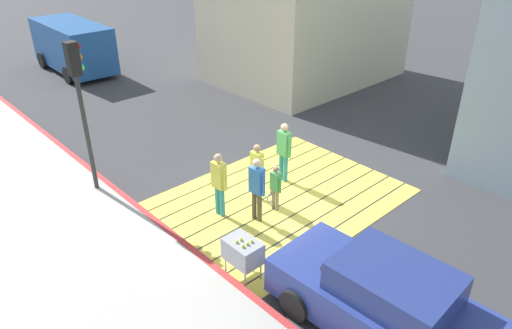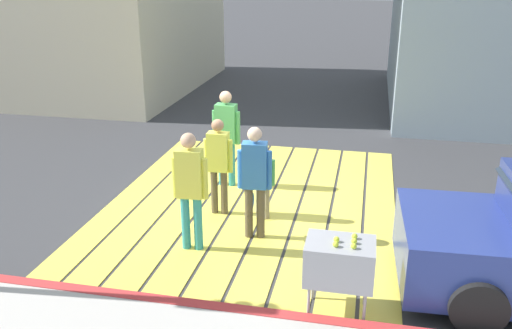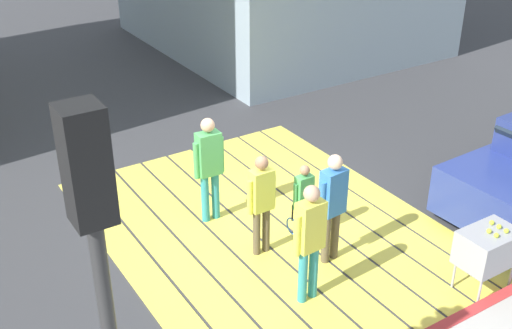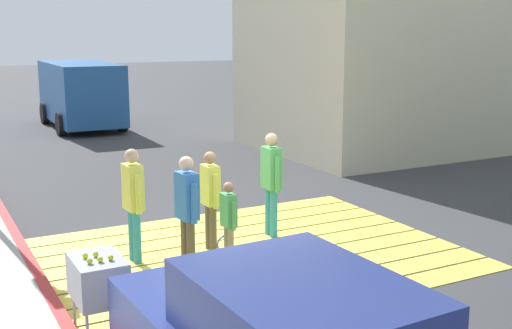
{
  "view_description": "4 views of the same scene",
  "coord_description": "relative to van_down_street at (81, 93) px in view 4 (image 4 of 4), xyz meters",
  "views": [
    {
      "loc": [
        -8.01,
        -7.62,
        7.02
      ],
      "look_at": [
        -0.66,
        0.33,
        1.15
      ],
      "focal_mm": 32.89,
      "sensor_mm": 36.0,
      "label": 1
    },
    {
      "loc": [
        -8.51,
        -1.88,
        3.94
      ],
      "look_at": [
        -0.51,
        -0.18,
        0.93
      ],
      "focal_mm": 38.08,
      "sensor_mm": 36.0,
      "label": 2
    },
    {
      "loc": [
        -7.26,
        4.83,
        5.74
      ],
      "look_at": [
        0.22,
        0.08,
        1.09
      ],
      "focal_mm": 44.86,
      "sensor_mm": 36.0,
      "label": 3
    },
    {
      "loc": [
        -4.65,
        -8.89,
        3.54
      ],
      "look_at": [
        0.47,
        0.74,
        1.28
      ],
      "focal_mm": 46.04,
      "sensor_mm": 36.0,
      "label": 4
    }
  ],
  "objects": [
    {
      "name": "pedestrian_teen_behind",
      "position": [
        -1.43,
        -14.68,
        -0.32
      ],
      "size": [
        0.21,
        0.48,
        1.64
      ],
      "color": "brown",
      "rests_on": "ground"
    },
    {
      "name": "pedestrian_adult_trailing",
      "position": [
        -2.69,
        -14.62,
        -0.24
      ],
      "size": [
        0.25,
        0.52,
        1.78
      ],
      "color": "teal",
      "rests_on": "ground"
    },
    {
      "name": "curb_painted",
      "position": [
        -4.17,
        -15.13,
        -1.21
      ],
      "size": [
        0.16,
        40.0,
        0.13
      ],
      "primitive_type": "cube",
      "color": "#BC3333",
      "rests_on": "ground"
    },
    {
      "name": "pedestrian_adult_lead",
      "position": [
        -0.2,
        -14.49,
        -0.22
      ],
      "size": [
        0.24,
        0.53,
        1.82
      ],
      "color": "teal",
      "rests_on": "ground"
    },
    {
      "name": "pedestrian_child_with_racket",
      "position": [
        -1.47,
        -15.42,
        -0.54
      ],
      "size": [
        0.28,
        0.4,
        1.3
      ],
      "color": "gray",
      "rests_on": "ground"
    },
    {
      "name": "van_down_street",
      "position": [
        0.0,
        0.0,
        0.0
      ],
      "size": [
        2.44,
        5.24,
        2.35
      ],
      "color": "#1E4C8C",
      "rests_on": "ground"
    },
    {
      "name": "ground_plane",
      "position": [
        -0.92,
        -15.13,
        -1.28
      ],
      "size": [
        120.0,
        120.0,
        0.0
      ],
      "primitive_type": "plane",
      "color": "#38383A"
    },
    {
      "name": "pedestrian_adult_side",
      "position": [
        -2.14,
        -15.44,
        -0.25
      ],
      "size": [
        0.26,
        0.51,
        1.76
      ],
      "color": "brown",
      "rests_on": "ground"
    },
    {
      "name": "crosswalk_stripes",
      "position": [
        -0.92,
        -15.13,
        -1.27
      ],
      "size": [
        6.4,
        4.9,
        0.01
      ],
      "color": "#EAD64C",
      "rests_on": "ground"
    },
    {
      "name": "tennis_ball_cart",
      "position": [
        -3.82,
        -16.81,
        -0.58
      ],
      "size": [
        0.56,
        0.8,
        1.02
      ],
      "color": "#99999E",
      "rests_on": "ground"
    }
  ]
}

